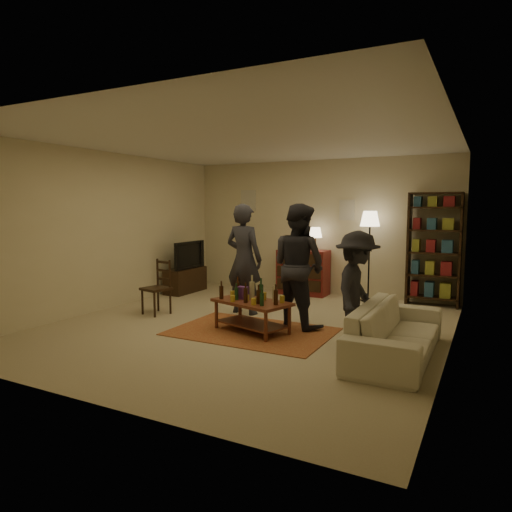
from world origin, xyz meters
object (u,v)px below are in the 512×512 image
Objects in this scene: person_right at (299,266)px; coffee_table at (252,304)px; dining_chair at (159,285)px; tv_stand at (185,274)px; person_left at (244,259)px; bookshelf at (434,248)px; floor_lamp at (370,225)px; person_by_sofa at (357,290)px; dresser at (303,271)px; sofa at (396,331)px.

coffee_table is at bearing 72.44° from person_right.
person_right is at bearing 20.06° from dining_chair.
dining_chair is 1.92m from tv_stand.
person_left is at bearing 124.35° from coffee_table.
bookshelf is at bearing -102.85° from person_right.
floor_lamp is at bearing 13.36° from tv_stand.
coffee_table is at bearing 129.97° from person_left.
bookshelf is at bearing -136.87° from person_left.
coffee_table is 3.71m from bookshelf.
coffee_table is 0.72× the size of floor_lamp.
person_by_sofa is (-0.55, -3.11, -0.30)m from bookshelf.
dresser is at bearing 29.13° from person_by_sofa.
coffee_table is at bearing 4.05° from dining_chair.
person_by_sofa reaches higher than dining_chair.
dresser reaches higher than dining_chair.
dining_chair is 3.07m from dresser.
person_by_sofa is at bearing -3.00° from coffee_table.
coffee_table is 0.67× the size of person_left.
person_by_sofa is (3.40, -0.36, 0.26)m from dining_chair.
person_by_sofa reaches higher than tv_stand.
coffee_table reaches higher than sofa.
person_left reaches higher than sofa.
coffee_table is 1.54m from person_by_sofa.
person_right is (1.11, -0.36, -0.00)m from person_left.
bookshelf reaches higher than person_by_sofa.
dining_chair is 0.44× the size of sofa.
person_left reaches higher than tv_stand.
person_by_sofa is (4.14, -2.13, 0.35)m from tv_stand.
person_right is at bearing -70.31° from dresser.
person_by_sofa is (-0.50, 0.07, 0.43)m from sofa.
bookshelf is at bearing -12.74° from person_by_sofa.
coffee_table is 3.34m from tv_stand.
coffee_table is 1.33× the size of dining_chair.
dining_chair is at bearing 171.41° from coffee_table.
tv_stand is 0.63× the size of floor_lamp.
dresser is at bearing -50.01° from person_right.
dining_chair is 0.62× the size of person_by_sofa.
dining_chair reaches higher than sofa.
floor_lamp is 2.41m from person_right.
dining_chair is at bearing 83.58° from sofa.
floor_lamp reaches higher than coffee_table.
dresser is 2.55m from person_right.
floor_lamp is (-1.11, -0.13, 0.39)m from bookshelf.
person_left is at bearing -97.50° from dresser.
person_left is (1.24, 0.67, 0.43)m from dining_chair.
coffee_table is 3.22m from floor_lamp.
bookshelf is at bearing 47.46° from dining_chair.
coffee_table is at bearing -37.79° from tv_stand.
person_left is 2.40m from person_by_sofa.
dresser is (2.25, 0.91, 0.09)m from tv_stand.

